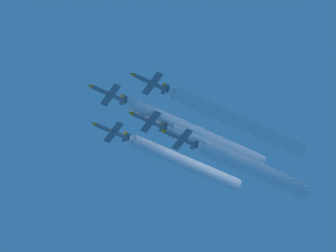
{
  "coord_description": "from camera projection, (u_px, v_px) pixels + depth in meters",
  "views": [
    {
      "loc": [
        -161.46,
        82.7,
        2.89
      ],
      "look_at": [
        -0.01,
        -12.45,
        211.67
      ],
      "focal_mm": 104.71,
      "sensor_mm": 36.0,
      "label": 1
    }
  ],
  "objects": [
    {
      "name": "jet_lead",
      "position": [
        108.0,
        94.0,
        275.44
      ],
      "size": [
        8.73,
        12.71,
        3.06
      ],
      "color": "slate"
    },
    {
      "name": "jet_left_wingman",
      "position": [
        150.0,
        82.0,
        270.95
      ],
      "size": [
        8.73,
        12.71,
        3.06
      ],
      "color": "slate"
    },
    {
      "name": "jet_right_wingman",
      "position": [
        111.0,
        131.0,
        282.56
      ],
      "size": [
        8.73,
        12.71,
        3.06
      ],
      "color": "slate"
    },
    {
      "name": "jet_slot",
      "position": [
        148.0,
        120.0,
        278.16
      ],
      "size": [
        8.73,
        12.71,
        3.06
      ],
      "color": "slate"
    },
    {
      "name": "jet_high_trail",
      "position": [
        180.0,
        138.0,
        279.68
      ],
      "size": [
        8.73,
        12.71,
        3.06
      ],
      "color": "slate"
    },
    {
      "name": "smoke_trail_lead",
      "position": [
        196.0,
        132.0,
        285.3
      ],
      "size": [
        3.93,
        46.67,
        3.93
      ],
      "color": "white"
    },
    {
      "name": "smoke_trail_left_wingman",
      "position": [
        237.0,
        122.0,
        280.7
      ],
      "size": [
        3.93,
        46.04,
        3.93
      ],
      "color": "white"
    },
    {
      "name": "smoke_trail_right_wingman",
      "position": [
        184.0,
        162.0,
        290.96
      ],
      "size": [
        3.93,
        38.09,
        3.93
      ],
      "color": "white"
    },
    {
      "name": "smoke_trail_slot",
      "position": [
        236.0,
        159.0,
        288.25
      ],
      "size": [
        3.93,
        48.05,
        3.93
      ],
      "color": "white"
    },
    {
      "name": "smoke_trail_high_trail",
      "position": [
        253.0,
        170.0,
        288.18
      ],
      "size": [
        3.93,
        38.71,
        3.93
      ],
      "color": "white"
    }
  ]
}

